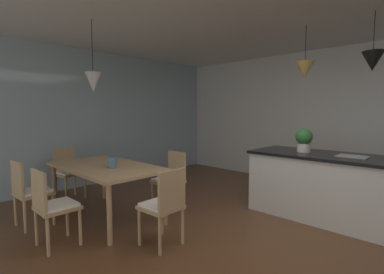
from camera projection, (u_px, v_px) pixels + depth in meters
The scene contains 15 objects.
ground_plane at pixel (269, 256), 2.95m from camera, with size 10.00×8.40×0.04m, color brown.
wall_back_kitchen at pixel (360, 119), 5.16m from camera, with size 10.00×0.12×2.70m, color silver.
window_wall_left_glazing at pixel (87, 118), 5.64m from camera, with size 0.06×8.40×2.70m, color #9EB7C6.
dining_table at pixel (106, 170), 3.94m from camera, with size 1.76×0.97×0.74m.
chair_window_end at pixel (69, 171), 4.82m from camera, with size 0.44×0.44×0.87m.
chair_near_right at pixel (53, 205), 3.07m from camera, with size 0.40×0.40×0.87m.
chair_far_right at pixel (171, 178), 4.30m from camera, with size 0.40×0.40×0.87m.
chair_kitchen_end at pixel (164, 204), 3.09m from camera, with size 0.42×0.42×0.87m.
chair_near_left at pixel (29, 191), 3.62m from camera, with size 0.42×0.42×0.87m.
kitchen_island at pixel (331, 186), 3.88m from camera, with size 2.14×0.90×0.91m.
pendant_over_table at pixel (93, 82), 3.78m from camera, with size 0.21×0.21×0.95m.
pendant_over_island_main at pixel (305, 69), 4.02m from camera, with size 0.26×0.26×0.73m.
pendant_over_island_aux at pixel (373, 61), 3.44m from camera, with size 0.25×0.25×0.72m.
potted_plant_on_island at pixel (304, 139), 4.09m from camera, with size 0.24×0.24×0.34m.
vase_on_dining_table at pixel (112, 162), 3.77m from camera, with size 0.12×0.12×0.15m.
Camera 1 is at (1.39, -2.59, 1.48)m, focal length 26.43 mm.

